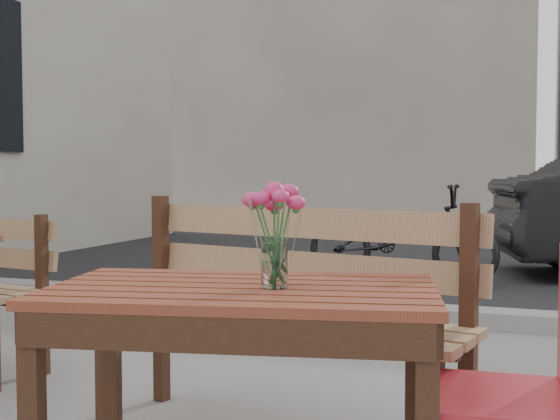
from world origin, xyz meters
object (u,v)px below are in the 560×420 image
at_px(main_table, 242,324).
at_px(red_chair, 530,380).
at_px(bicycle, 401,234).
at_px(main_vase, 274,222).

distance_m(main_table, red_chair, 0.83).
bearing_deg(red_chair, bicycle, -170.20).
relative_size(main_table, red_chair, 1.49).
height_order(red_chair, main_vase, main_vase).
height_order(main_table, bicycle, bicycle).
distance_m(red_chair, bicycle, 4.78).
xyz_separation_m(main_vase, bicycle, (-0.39, 4.69, -0.43)).
distance_m(main_table, main_vase, 0.33).
bearing_deg(main_vase, red_chair, 3.14).
xyz_separation_m(main_table, red_chair, (0.82, 0.04, -0.10)).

